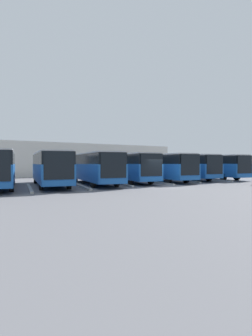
% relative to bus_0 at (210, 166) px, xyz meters
% --- Properties ---
extents(ground_plane, '(600.00, 600.00, 0.00)m').
position_rel_bus_0_xyz_m(ground_plane, '(13.08, 5.80, -1.78)').
color(ground_plane, '#5B5B60').
extents(bus_0, '(4.24, 12.18, 3.17)m').
position_rel_bus_0_xyz_m(bus_0, '(0.00, 0.00, 0.00)').
color(bus_0, '#19519E').
rests_on(bus_0, ground_plane).
extents(curb_divider_0, '(1.40, 7.79, 0.15)m').
position_rel_bus_0_xyz_m(curb_divider_0, '(2.18, 1.77, -1.70)').
color(curb_divider_0, '#9E9E99').
rests_on(curb_divider_0, ground_plane).
extents(bus_1, '(4.24, 12.18, 3.17)m').
position_rel_bus_0_xyz_m(bus_1, '(4.36, -0.64, 0.00)').
color(bus_1, '#19519E').
rests_on(bus_1, ground_plane).
extents(curb_divider_1, '(1.40, 7.79, 0.15)m').
position_rel_bus_0_xyz_m(curb_divider_1, '(6.54, 1.13, -1.70)').
color(curb_divider_1, '#9E9E99').
rests_on(curb_divider_1, ground_plane).
extents(bus_2, '(4.24, 12.18, 3.17)m').
position_rel_bus_0_xyz_m(bus_2, '(8.72, 0.06, 0.00)').
color(bus_2, '#19519E').
rests_on(bus_2, ground_plane).
extents(curb_divider_2, '(1.40, 7.79, 0.15)m').
position_rel_bus_0_xyz_m(curb_divider_2, '(10.90, 1.83, -1.70)').
color(curb_divider_2, '#9E9E99').
rests_on(curb_divider_2, ground_plane).
extents(bus_3, '(4.24, 12.18, 3.17)m').
position_rel_bus_0_xyz_m(bus_3, '(13.08, -0.45, 0.00)').
color(bus_3, '#19519E').
rests_on(bus_3, ground_plane).
extents(curb_divider_3, '(1.40, 7.79, 0.15)m').
position_rel_bus_0_xyz_m(curb_divider_3, '(15.26, 1.32, -1.70)').
color(curb_divider_3, '#9E9E99').
rests_on(curb_divider_3, ground_plane).
extents(bus_4, '(4.24, 12.18, 3.17)m').
position_rel_bus_0_xyz_m(bus_4, '(17.44, 0.30, 0.00)').
color(bus_4, '#19519E').
rests_on(bus_4, ground_plane).
extents(curb_divider_4, '(1.40, 7.79, 0.15)m').
position_rel_bus_0_xyz_m(curb_divider_4, '(19.62, 2.06, -1.70)').
color(curb_divider_4, '#9E9E99').
rests_on(curb_divider_4, ground_plane).
extents(bus_5, '(4.24, 12.18, 3.17)m').
position_rel_bus_0_xyz_m(bus_5, '(21.80, 0.03, 0.00)').
color(bus_5, '#19519E').
rests_on(bus_5, ground_plane).
extents(curb_divider_5, '(1.40, 7.79, 0.15)m').
position_rel_bus_0_xyz_m(curb_divider_5, '(23.98, 1.80, -1.70)').
color(curb_divider_5, '#9E9E99').
rests_on(curb_divider_5, ground_plane).
extents(station_building, '(36.92, 11.29, 5.38)m').
position_rel_bus_0_xyz_m(station_building, '(13.08, -19.63, 0.95)').
color(station_building, beige).
rests_on(station_building, ground_plane).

